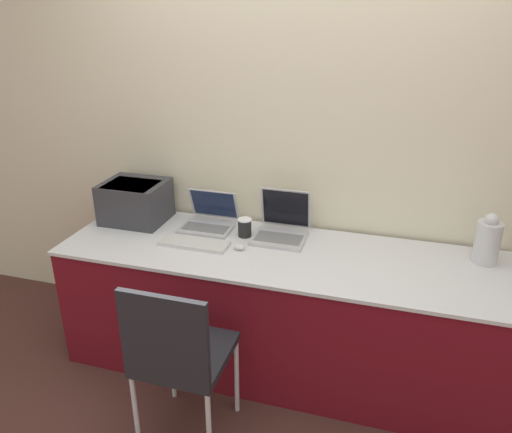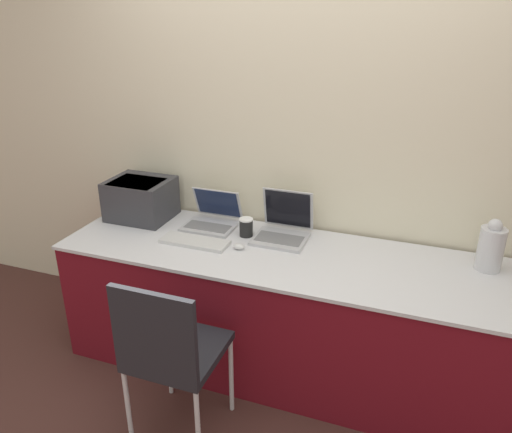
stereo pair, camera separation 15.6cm
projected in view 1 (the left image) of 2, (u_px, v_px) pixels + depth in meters
The scene contains 11 objects.
ground_plane at pixel (262, 403), 2.73m from camera, with size 14.00×14.00×0.00m, color #472823.
wall_back at pixel (300, 137), 2.91m from camera, with size 8.00×0.05×2.60m.
table at pixel (279, 310), 2.90m from camera, with size 2.47×0.74×0.75m.
printer at pixel (135, 200), 3.10m from camera, with size 0.38×0.33×0.25m.
laptop_left at pixel (209, 219), 3.05m from camera, with size 0.31×0.29×0.21m.
laptop_right at pixel (282, 227), 2.92m from camera, with size 0.30×0.31×0.27m.
external_keyboard at pixel (194, 243), 2.83m from camera, with size 0.39×0.14×0.02m.
coffee_cup at pixel (245, 227), 2.92m from camera, with size 0.08×0.08×0.11m.
mouse at pixel (239, 247), 2.77m from camera, with size 0.07×0.05×0.03m.
metal_pitcher at pixel (488, 241), 2.60m from camera, with size 0.13×0.13×0.28m.
chair at pixel (178, 352), 2.28m from camera, with size 0.41×0.43×0.92m.
Camera 1 is at (0.57, -2.03, 2.01)m, focal length 35.00 mm.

